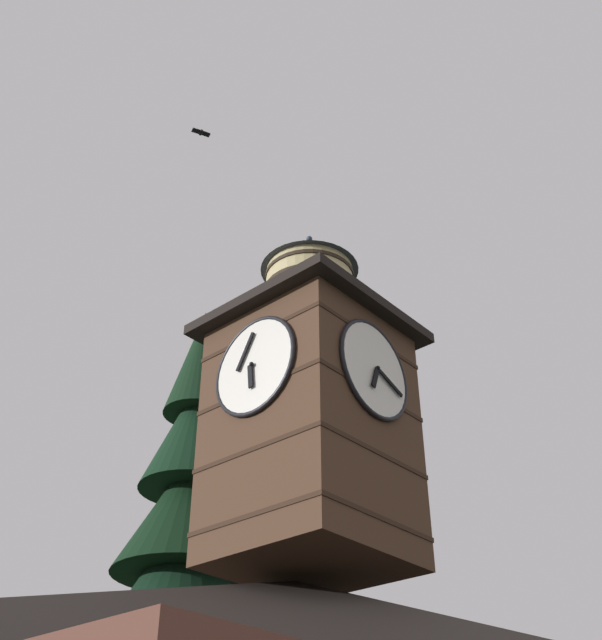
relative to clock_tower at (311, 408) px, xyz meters
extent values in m
cube|color=#4C3323|center=(-0.02, -0.02, -0.89)|extent=(3.58, 3.58, 5.54)
cube|color=#352318|center=(-0.02, -0.02, -2.99)|extent=(3.62, 3.62, 0.10)
cube|color=#352318|center=(-0.02, -0.02, -1.61)|extent=(3.62, 3.62, 0.10)
cube|color=#352318|center=(-0.02, -0.02, -0.22)|extent=(3.62, 3.62, 0.10)
cube|color=#352318|center=(-0.02, -0.02, 1.16)|extent=(3.62, 3.62, 0.10)
cylinder|color=white|center=(-0.02, 1.80, 0.32)|extent=(2.26, 0.10, 2.26)
torus|color=black|center=(-0.02, 1.82, 0.32)|extent=(2.36, 0.10, 2.36)
cube|color=black|center=(0.08, 1.90, 0.05)|extent=(0.31, 0.04, 0.57)
cube|color=black|center=(-0.45, 1.90, 0.15)|extent=(0.89, 0.04, 0.41)
sphere|color=black|center=(-0.02, 1.91, 0.32)|extent=(0.10, 0.10, 0.10)
cylinder|color=white|center=(1.80, -0.02, 0.32)|extent=(0.10, 2.26, 2.26)
torus|color=black|center=(1.82, -0.02, 0.32)|extent=(0.10, 2.36, 2.36)
cube|color=black|center=(1.90, -0.05, 0.04)|extent=(0.04, 0.18, 0.57)
cube|color=black|center=(1.90, -0.24, 0.72)|extent=(0.04, 0.52, 0.85)
sphere|color=black|center=(1.91, -0.02, 0.32)|extent=(0.10, 0.10, 0.10)
cube|color=black|center=(-0.02, -0.02, 2.01)|extent=(4.28, 4.28, 0.25)
cylinder|color=tan|center=(-0.02, -0.02, 3.02)|extent=(2.19, 2.19, 1.77)
cylinder|color=#2D2319|center=(-0.02, -0.02, 2.35)|extent=(2.25, 2.25, 0.10)
cylinder|color=#2D2319|center=(-0.02, -0.02, 2.80)|extent=(2.25, 2.25, 0.10)
cylinder|color=#2D2319|center=(-0.02, -0.02, 3.24)|extent=(2.25, 2.25, 0.10)
cylinder|color=#2D2319|center=(-0.02, -0.02, 3.68)|extent=(2.25, 2.25, 0.10)
cone|color=#384251|center=(-0.02, -0.02, 4.38)|extent=(2.49, 2.49, 0.96)
sphere|color=#2D3847|center=(-0.02, -0.02, 4.96)|extent=(0.16, 0.16, 0.16)
cone|color=black|center=(-2.18, -6.47, -2.31)|extent=(5.11, 5.11, 4.45)
cone|color=black|center=(-2.18, -6.47, -0.22)|extent=(4.12, 4.12, 3.74)
cone|color=black|center=(-2.18, -6.47, 2.23)|extent=(3.13, 3.13, 3.72)
cone|color=black|center=(-2.18, -6.47, 4.73)|extent=(2.15, 2.15, 3.81)
sphere|color=silver|center=(-19.11, -39.81, 4.13)|extent=(1.62, 1.62, 1.62)
ellipsoid|color=black|center=(1.10, -3.53, 10.49)|extent=(0.22, 0.28, 0.14)
cube|color=black|center=(1.23, -3.59, 10.49)|extent=(0.33, 0.27, 0.04)
cube|color=black|center=(0.96, -3.47, 10.49)|extent=(0.33, 0.27, 0.04)
camera|label=1|loc=(12.35, 10.64, -8.43)|focal=45.22mm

